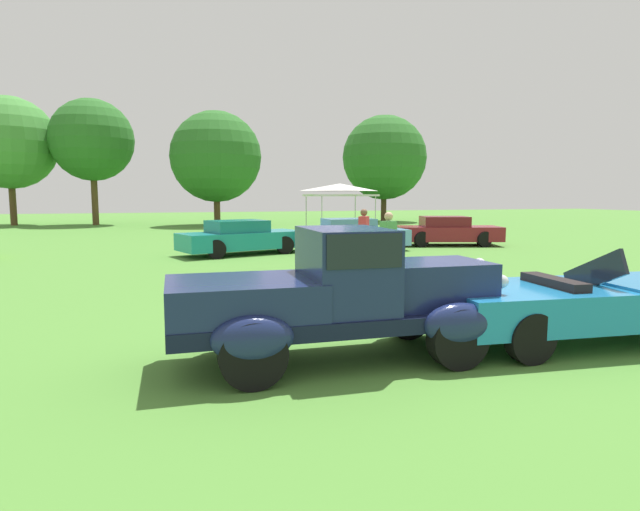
# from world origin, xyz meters

# --- Properties ---
(ground_plane) EXTENTS (120.00, 120.00, 0.00)m
(ground_plane) POSITION_xyz_m (0.00, 0.00, 0.00)
(ground_plane) COLOR #4C8433
(feature_pickup_truck) EXTENTS (4.32, 1.90, 1.70)m
(feature_pickup_truck) POSITION_xyz_m (-0.57, -0.41, 0.86)
(feature_pickup_truck) COLOR black
(feature_pickup_truck) RESTS_ON ground_plane
(neighbor_convertible) EXTENTS (4.34, 2.05, 1.40)m
(neighbor_convertible) POSITION_xyz_m (3.11, -0.61, 0.58)
(neighbor_convertible) COLOR #1E7AB7
(neighbor_convertible) RESTS_ON ground_plane
(show_car_teal) EXTENTS (4.72, 2.93, 1.22)m
(show_car_teal) POSITION_xyz_m (0.10, 12.14, 0.60)
(show_car_teal) COLOR teal
(show_car_teal) RESTS_ON ground_plane
(show_car_skyblue) EXTENTS (4.22, 1.83, 1.22)m
(show_car_skyblue) POSITION_xyz_m (4.37, 12.25, 0.60)
(show_car_skyblue) COLOR #669EDB
(show_car_skyblue) RESTS_ON ground_plane
(show_car_burgundy) EXTENTS (4.59, 2.83, 1.22)m
(show_car_burgundy) POSITION_xyz_m (8.94, 12.95, 0.60)
(show_car_burgundy) COLOR maroon
(show_car_burgundy) RESTS_ON ground_plane
(spectator_near_truck) EXTENTS (0.46, 0.38, 1.69)m
(spectator_near_truck) POSITION_xyz_m (2.84, 5.59, 0.91)
(spectator_near_truck) COLOR #283351
(spectator_near_truck) RESTS_ON ground_plane
(spectator_between_cars) EXTENTS (0.43, 0.46, 1.69)m
(spectator_between_cars) POSITION_xyz_m (3.35, 8.53, 0.91)
(spectator_between_cars) COLOR #383838
(spectator_between_cars) RESTS_ON ground_plane
(canopy_tent_left_field) EXTENTS (3.18, 3.18, 2.71)m
(canopy_tent_left_field) POSITION_xyz_m (6.44, 19.60, 2.42)
(canopy_tent_left_field) COLOR #B7B7BC
(canopy_tent_left_field) RESTS_ON ground_plane
(treeline_far_left) EXTENTS (6.34, 6.34, 8.87)m
(treeline_far_left) POSITION_xyz_m (-12.32, 35.00, 5.69)
(treeline_far_left) COLOR brown
(treeline_far_left) RESTS_ON ground_plane
(treeline_mid_left) EXTENTS (5.68, 5.68, 8.78)m
(treeline_mid_left) POSITION_xyz_m (-6.90, 33.85, 5.92)
(treeline_mid_left) COLOR brown
(treeline_mid_left) RESTS_ON ground_plane
(treeline_center) EXTENTS (6.26, 6.26, 7.88)m
(treeline_center) POSITION_xyz_m (1.30, 30.82, 4.74)
(treeline_center) COLOR brown
(treeline_center) RESTS_ON ground_plane
(treeline_mid_right) EXTENTS (6.64, 6.64, 8.38)m
(treeline_mid_right) POSITION_xyz_m (14.67, 32.38, 5.06)
(treeline_mid_right) COLOR #47331E
(treeline_mid_right) RESTS_ON ground_plane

